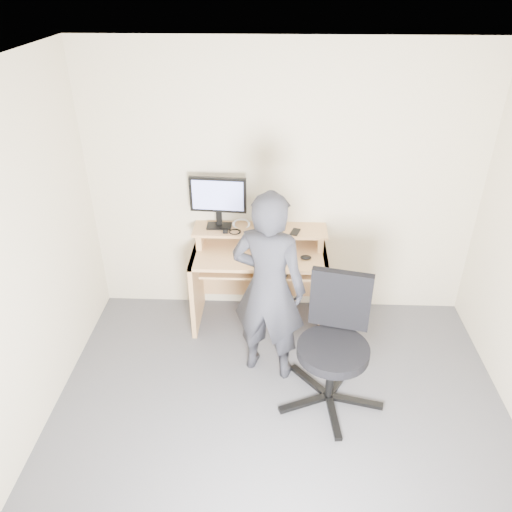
# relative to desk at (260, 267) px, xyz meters

# --- Properties ---
(ground) EXTENTS (3.50, 3.50, 0.00)m
(ground) POSITION_rel_desk_xyz_m (0.20, -1.53, -0.55)
(ground) COLOR #545459
(ground) RESTS_ON ground
(back_wall) EXTENTS (3.50, 0.02, 2.50)m
(back_wall) POSITION_rel_desk_xyz_m (0.20, 0.22, 0.70)
(back_wall) COLOR beige
(back_wall) RESTS_ON ground
(ceiling) EXTENTS (3.50, 3.50, 0.02)m
(ceiling) POSITION_rel_desk_xyz_m (0.20, -1.53, 1.95)
(ceiling) COLOR white
(ceiling) RESTS_ON back_wall
(desk) EXTENTS (1.20, 0.60, 0.91)m
(desk) POSITION_rel_desk_xyz_m (0.00, 0.00, 0.00)
(desk) COLOR tan
(desk) RESTS_ON ground
(monitor) EXTENTS (0.50, 0.14, 0.48)m
(monitor) POSITION_rel_desk_xyz_m (-0.37, 0.09, 0.65)
(monitor) COLOR black
(monitor) RESTS_ON desk
(external_drive) EXTENTS (0.10, 0.14, 0.20)m
(external_drive) POSITION_rel_desk_xyz_m (0.01, 0.11, 0.46)
(external_drive) COLOR black
(external_drive) RESTS_ON desk
(travel_mug) EXTENTS (0.09, 0.09, 0.20)m
(travel_mug) POSITION_rel_desk_xyz_m (0.06, 0.05, 0.46)
(travel_mug) COLOR silver
(travel_mug) RESTS_ON desk
(smartphone) EXTENTS (0.10, 0.14, 0.01)m
(smartphone) POSITION_rel_desk_xyz_m (0.31, 0.01, 0.37)
(smartphone) COLOR black
(smartphone) RESTS_ON desk
(charger) EXTENTS (0.05, 0.04, 0.03)m
(charger) POSITION_rel_desk_xyz_m (-0.30, -0.02, 0.38)
(charger) COLOR black
(charger) RESTS_ON desk
(headphones) EXTENTS (0.17, 0.17, 0.06)m
(headphones) POSITION_rel_desk_xyz_m (-0.17, 0.14, 0.37)
(headphones) COLOR silver
(headphones) RESTS_ON desk
(keyboard) EXTENTS (0.49, 0.30, 0.03)m
(keyboard) POSITION_rel_desk_xyz_m (0.05, -0.17, 0.12)
(keyboard) COLOR black
(keyboard) RESTS_ON desk
(mouse) EXTENTS (0.11, 0.09, 0.04)m
(mouse) POSITION_rel_desk_xyz_m (0.41, -0.18, 0.22)
(mouse) COLOR black
(mouse) RESTS_ON desk
(office_chair) EXTENTS (0.81, 0.79, 1.02)m
(office_chair) POSITION_rel_desk_xyz_m (0.60, -1.00, 0.01)
(office_chair) COLOR black
(office_chair) RESTS_ON ground
(person) EXTENTS (0.68, 0.54, 1.62)m
(person) POSITION_rel_desk_xyz_m (0.09, -0.72, 0.26)
(person) COLOR black
(person) RESTS_ON ground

